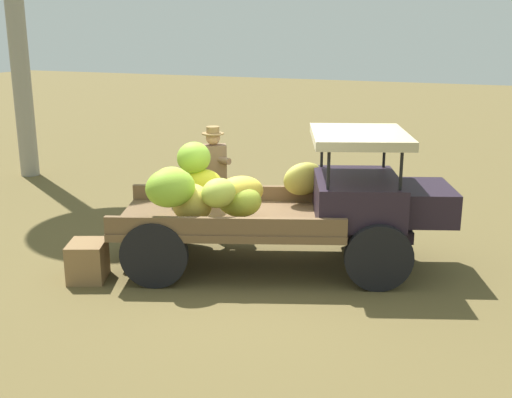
{
  "coord_description": "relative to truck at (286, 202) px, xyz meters",
  "views": [
    {
      "loc": [
        2.88,
        -7.59,
        3.22
      ],
      "look_at": [
        -0.16,
        0.07,
        0.95
      ],
      "focal_mm": 44.63,
      "sensor_mm": 36.0,
      "label": 1
    }
  ],
  "objects": [
    {
      "name": "farmer",
      "position": [
        -1.53,
        0.95,
        0.05
      ],
      "size": [
        0.57,
        0.54,
        1.71
      ],
      "rotation": [
        0.0,
        0.0,
        -1.07
      ],
      "color": "#3D4745",
      "rests_on": "ground"
    },
    {
      "name": "truck",
      "position": [
        0.0,
        0.0,
        0.0
      ],
      "size": [
        4.66,
        2.91,
        1.87
      ],
      "rotation": [
        0.0,
        0.0,
        0.34
      ],
      "color": "black",
      "rests_on": "ground"
    },
    {
      "name": "ground_plane",
      "position": [
        -0.22,
        -0.19,
        -0.92
      ],
      "size": [
        60.0,
        60.0,
        0.0
      ],
      "primitive_type": "plane",
      "color": "brown"
    },
    {
      "name": "wooden_crate",
      "position": [
        -2.24,
        -1.4,
        -0.67
      ],
      "size": [
        0.63,
        0.67,
        0.5
      ],
      "primitive_type": "cube",
      "rotation": [
        0.0,
        0.0,
        1.96
      ],
      "color": "olive",
      "rests_on": "ground"
    },
    {
      "name": "loose_banana_bunch",
      "position": [
        -1.2,
        2.08,
        -0.75
      ],
      "size": [
        0.46,
        0.54,
        0.36
      ],
      "primitive_type": "ellipsoid",
      "rotation": [
        0.0,
        0.04,
        1.52
      ],
      "color": "tan",
      "rests_on": "ground"
    }
  ]
}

